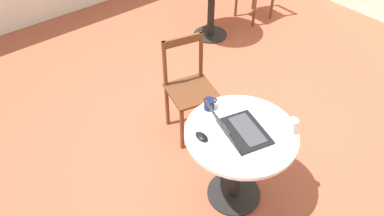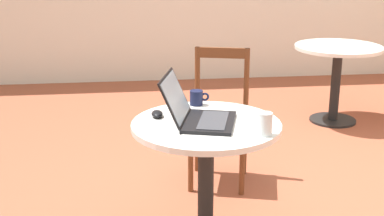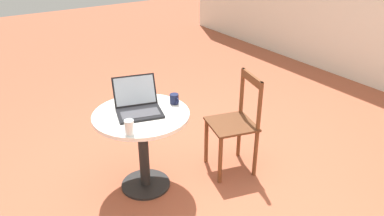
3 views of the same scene
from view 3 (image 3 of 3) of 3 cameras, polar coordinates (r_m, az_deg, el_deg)
ground_plane at (r=3.33m, az=1.32°, el=-11.51°), size 16.00×16.00×0.00m
cafe_table_near at (r=3.05m, az=-7.58°, el=-3.61°), size 0.77×0.77×0.70m
chair_near_back at (r=3.32m, az=6.67°, el=-2.47°), size 0.47×0.47×0.90m
laptop at (r=2.98m, az=-8.21°, el=0.35°), size 0.43×0.43×0.25m
mouse at (r=3.21m, az=-7.70°, el=1.67°), size 0.06×0.10×0.03m
mug at (r=3.09m, az=-2.70°, el=1.39°), size 0.11×0.07×0.08m
drinking_glass at (r=2.67m, az=-9.56°, el=-2.92°), size 0.07×0.07×0.11m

